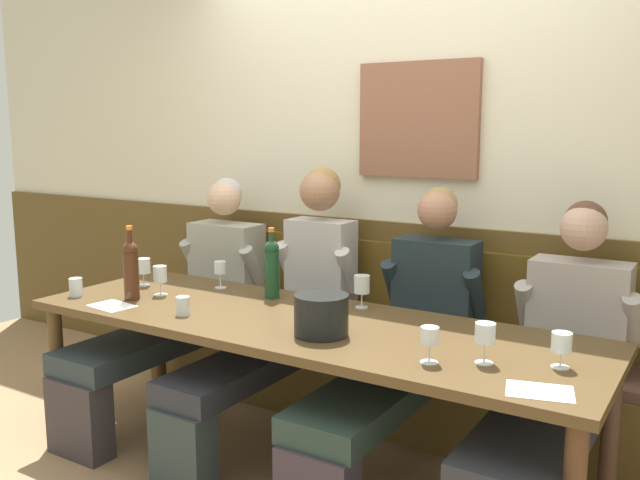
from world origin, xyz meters
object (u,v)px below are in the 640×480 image
person_center_left_seat (557,370)px  water_tumbler_left (76,287)px  wine_bottle_clear_water (131,268)px  wine_glass_center_rear (143,267)px  wine_glass_right_end (430,337)px  water_tumbler_right (183,306)px  wall_bench (374,368)px  wine_glass_center_front (160,275)px  person_center_right_seat (285,305)px  wine_glass_near_bucket (485,334)px  wine_glass_left_end (562,344)px  person_right_seat (403,340)px  dining_table (301,334)px  ice_bucket (321,315)px  person_left_seat (185,300)px  wine_glass_mid_right (220,269)px  wine_glass_mid_left (362,285)px  wine_bottle_green_tall (272,267)px

person_center_left_seat → water_tumbler_left: 2.29m
wine_bottle_clear_water → wine_glass_center_rear: bearing=125.5°
wine_glass_right_end → water_tumbler_right: 1.19m
wall_bench → wine_glass_center_front: 1.24m
person_center_right_seat → water_tumbler_right: (-0.16, -0.57, 0.10)m
person_center_right_seat → wine_glass_near_bucket: person_center_right_seat is taller
person_center_left_seat → wine_glass_left_end: bearing=-76.6°
person_right_seat → wine_glass_center_rear: (-1.42, -0.22, 0.22)m
dining_table → ice_bucket: ice_bucket is taller
wall_bench → water_tumbler_left: bearing=-141.1°
dining_table → person_left_seat: (-1.00, 0.33, -0.05)m
wine_glass_center_rear → wine_glass_right_end: wine_glass_center_rear is taller
wine_glass_center_front → wine_glass_mid_right: (0.16, 0.28, 0.00)m
wine_glass_mid_right → water_tumbler_right: bearing=-68.2°
wall_bench → person_center_left_seat: (1.03, -0.40, 0.32)m
wine_glass_mid_left → wine_glass_right_end: bearing=-43.5°
dining_table → person_right_seat: 0.47m
person_left_seat → wine_glass_mid_left: size_ratio=8.35×
ice_bucket → water_tumbler_right: ice_bucket is taller
person_center_left_seat → water_tumbler_right: person_center_left_seat is taller
person_left_seat → person_center_right_seat: size_ratio=0.96×
person_right_seat → wine_glass_mid_right: 1.06m
wine_glass_near_bucket → wine_glass_left_end: bearing=22.0°
wine_glass_mid_left → water_tumbler_right: size_ratio=1.81×
wine_glass_mid_right → wine_glass_right_end: bearing=-19.5°
wine_glass_center_front → water_tumbler_right: 0.42m
wine_glass_left_end → wine_glass_right_end: 0.46m
wine_glass_left_end → wine_glass_near_bucket: (-0.24, -0.10, 0.02)m
wine_glass_near_bucket → dining_table: bearing=172.0°
wine_bottle_clear_water → water_tumbler_left: (-0.28, -0.11, -0.11)m
person_left_seat → person_right_seat: 1.34m
wine_glass_center_rear → wine_glass_mid_left: 1.22m
dining_table → wine_glass_left_end: bearing=-1.2°
wine_bottle_green_tall → water_tumbler_right: bearing=-108.5°
ice_bucket → wine_glass_left_end: size_ratio=1.73×
wine_bottle_green_tall → wine_glass_near_bucket: 1.26m
ice_bucket → wine_glass_right_end: bearing=-8.8°
wine_glass_center_front → wine_glass_near_bucket: (1.71, -0.11, 0.01)m
wall_bench → dining_table: bearing=-90.0°
person_right_seat → wine_glass_center_rear: size_ratio=8.75×
person_left_seat → wine_glass_near_bucket: (1.86, -0.45, 0.23)m
wine_bottle_green_tall → wine_glass_center_rear: (-0.74, -0.15, -0.06)m
wall_bench → wine_bottle_green_tall: size_ratio=8.28×
wine_glass_left_end → wine_glass_right_end: (-0.41, -0.20, 0.01)m
wine_glass_left_end → wine_glass_near_bucket: 0.26m
water_tumbler_left → wine_glass_mid_left: bearing=23.2°
wine_glass_mid_left → wine_glass_right_end: 0.78m
person_right_seat → wine_glass_center_front: size_ratio=8.58×
water_tumbler_right → person_left_seat: bearing=132.7°
water_tumbler_right → wine_glass_right_end: bearing=0.1°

